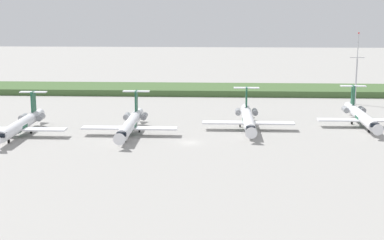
% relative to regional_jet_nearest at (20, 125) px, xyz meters
% --- Properties ---
extents(ground_plane, '(500.00, 500.00, 0.00)m').
position_rel_regional_jet_nearest_xyz_m(ground_plane, '(40.84, 24.55, -2.54)').
color(ground_plane, '#9E9B96').
extents(grass_berm, '(320.00, 20.00, 2.13)m').
position_rel_regional_jet_nearest_xyz_m(grass_berm, '(40.84, 67.89, -1.47)').
color(grass_berm, '#426033').
rests_on(grass_berm, ground).
extents(regional_jet_nearest, '(22.81, 31.00, 9.00)m').
position_rel_regional_jet_nearest_xyz_m(regional_jet_nearest, '(0.00, 0.00, 0.00)').
color(regional_jet_nearest, white).
rests_on(regional_jet_nearest, ground).
extents(regional_jet_second, '(22.81, 31.00, 9.00)m').
position_rel_regional_jet_nearest_xyz_m(regional_jet_second, '(26.10, 2.47, 0.00)').
color(regional_jet_second, white).
rests_on(regional_jet_second, ground).
extents(regional_jet_third, '(22.81, 31.00, 9.00)m').
position_rel_regional_jet_nearest_xyz_m(regional_jet_third, '(54.73, 9.83, 0.00)').
color(regional_jet_third, white).
rests_on(regional_jet_third, ground).
extents(regional_jet_fourth, '(22.81, 31.00, 9.00)m').
position_rel_regional_jet_nearest_xyz_m(regional_jet_fourth, '(84.02, 14.52, 0.00)').
color(regional_jet_fourth, white).
rests_on(regional_jet_fourth, ground).
extents(antenna_mast, '(4.40, 0.50, 22.29)m').
position_rel_regional_jet_nearest_xyz_m(antenna_mast, '(89.84, 46.65, 6.73)').
color(antenna_mast, '#B2B2B7').
rests_on(antenna_mast, ground).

